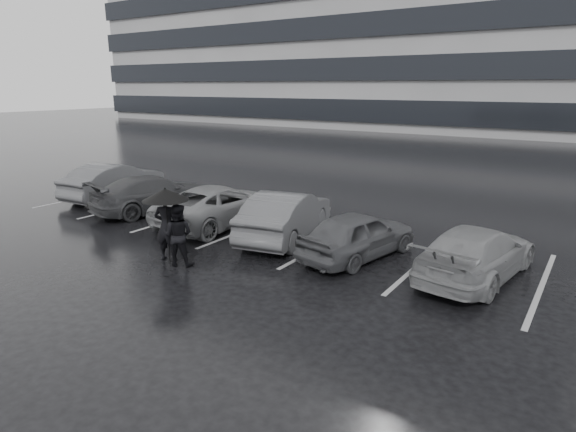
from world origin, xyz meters
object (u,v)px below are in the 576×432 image
at_px(car_west_c, 154,193).
at_px(car_west_b, 219,205).
at_px(car_east, 477,252).
at_px(pedestrian_left, 167,227).
at_px(car_west_a, 286,215).
at_px(car_west_d, 114,181).
at_px(pedestrian_right, 178,235).
at_px(car_main, 358,235).

bearing_deg(car_west_c, car_west_b, -166.20).
distance_m(car_east, pedestrian_left, 7.67).
bearing_deg(car_west_b, car_west_a, 178.56).
bearing_deg(car_west_d, car_west_c, 164.80).
bearing_deg(car_west_c, pedestrian_right, 157.81).
bearing_deg(car_east, pedestrian_right, 34.79).
distance_m(car_west_d, pedestrian_left, 8.14).
xyz_separation_m(car_main, pedestrian_left, (-4.01, -2.94, 0.28)).
xyz_separation_m(car_east, pedestrian_right, (-6.46, -3.33, 0.18)).
bearing_deg(pedestrian_right, car_east, -176.95).
relative_size(car_main, car_west_c, 0.82).
bearing_deg(car_main, pedestrian_right, 52.39).
xyz_separation_m(car_west_a, pedestrian_left, (-1.48, -3.30, 0.19)).
relative_size(pedestrian_left, pedestrian_right, 1.13).
relative_size(car_west_c, car_east, 1.05).
bearing_deg(car_west_a, pedestrian_right, 61.07).
bearing_deg(pedestrian_right, pedestrian_left, -34.46).
distance_m(car_main, pedestrian_right, 4.65).
distance_m(car_main, car_west_d, 11.24).
relative_size(car_west_c, car_west_d, 1.03).
bearing_deg(pedestrian_right, car_west_d, -51.06).
distance_m(car_west_b, car_west_c, 3.09).
height_order(car_main, car_west_a, car_west_a).
relative_size(car_west_a, pedestrian_right, 2.71).
bearing_deg(pedestrian_right, car_west_a, -130.63).
distance_m(car_west_b, pedestrian_left, 3.54).
xyz_separation_m(car_west_c, car_west_d, (-2.93, 0.51, 0.06)).
relative_size(car_west_c, pedestrian_left, 2.48).
bearing_deg(pedestrian_left, car_west_d, -47.84).
xyz_separation_m(car_west_a, car_west_c, (-5.75, -0.00, -0.06)).
xyz_separation_m(car_west_b, pedestrian_left, (1.18, -3.32, 0.25)).
relative_size(car_west_d, pedestrian_left, 2.40).
bearing_deg(car_west_a, car_east, 166.90).
height_order(car_west_d, car_east, car_west_d).
bearing_deg(car_east, car_west_d, 5.26).
bearing_deg(car_west_a, car_west_d, -15.85).
bearing_deg(car_east, car_main, 13.35).
distance_m(car_west_a, pedestrian_left, 3.62).
bearing_deg(car_west_d, pedestrian_left, 146.76).
bearing_deg(car_west_a, car_west_c, -12.51).
xyz_separation_m(pedestrian_left, pedestrian_right, (0.49, -0.09, -0.11)).
distance_m(car_west_b, car_west_d, 6.04).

